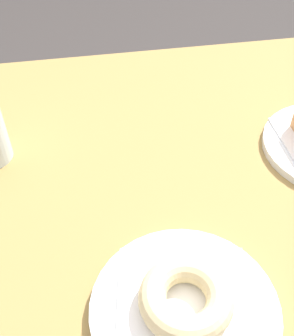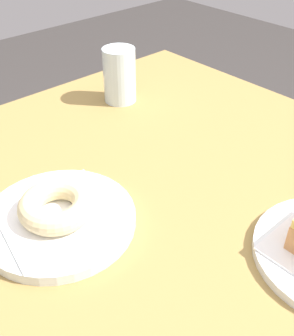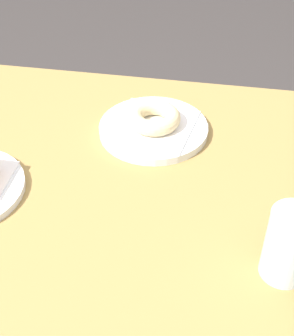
{
  "view_description": "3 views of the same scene",
  "coord_description": "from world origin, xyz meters",
  "views": [
    {
      "loc": [
        0.18,
        0.39,
        1.21
      ],
      "look_at": [
        0.11,
        -0.02,
        0.79
      ],
      "focal_mm": 45.82,
      "sensor_mm": 36.0,
      "label": 1
    },
    {
      "loc": [
        -0.28,
        0.37,
        1.16
      ],
      "look_at": [
        0.1,
        0.03,
        0.78
      ],
      "focal_mm": 44.4,
      "sensor_mm": 36.0,
      "label": 2
    },
    {
      "loc": [
        0.23,
        -0.57,
        1.31
      ],
      "look_at": [
        0.12,
        0.03,
        0.8
      ],
      "focal_mm": 51.75,
      "sensor_mm": 36.0,
      "label": 3
    }
  ],
  "objects": [
    {
      "name": "table",
      "position": [
        0.0,
        0.0,
        0.68
      ],
      "size": [
        0.97,
        0.77,
        0.76
      ],
      "color": "olive",
      "rests_on": "ground_plane"
    },
    {
      "name": "napkin_sugar_ring",
      "position": [
        0.1,
        0.18,
        0.77
      ],
      "size": [
        0.17,
        0.17,
        0.0
      ],
      "primitive_type": "cube",
      "rotation": [
        0.0,
        0.0,
        -0.17
      ],
      "color": "white",
      "rests_on": "plate_sugar_ring"
    },
    {
      "name": "plate_sugar_ring",
      "position": [
        0.1,
        0.18,
        0.76
      ],
      "size": [
        0.21,
        0.21,
        0.02
      ],
      "primitive_type": "cylinder",
      "color": "white",
      "rests_on": "table"
    },
    {
      "name": "donut_sugar_ring",
      "position": [
        0.1,
        0.18,
        0.79
      ],
      "size": [
        0.1,
        0.1,
        0.03
      ],
      "primitive_type": "torus",
      "color": "beige",
      "rests_on": "napkin_sugar_ring"
    },
    {
      "name": "water_glass",
      "position": [
        0.34,
        -0.11,
        0.81
      ],
      "size": [
        0.07,
        0.07,
        0.11
      ],
      "primitive_type": "cylinder",
      "color": "silver",
      "rests_on": "table"
    }
  ]
}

